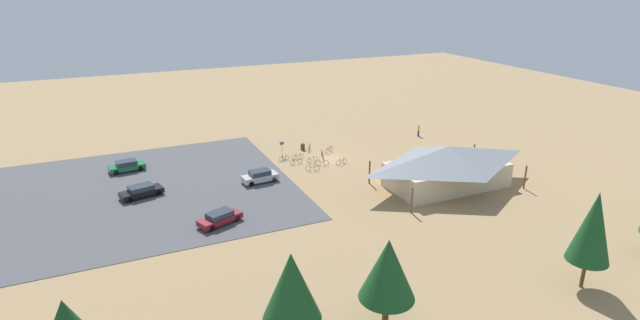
{
  "coord_description": "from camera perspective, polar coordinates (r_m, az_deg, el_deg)",
  "views": [
    {
      "loc": [
        27.27,
        57.28,
        22.72
      ],
      "look_at": [
        2.74,
        2.91,
        1.2
      ],
      "focal_mm": 27.98,
      "sensor_mm": 36.0,
      "label": 1
    }
  ],
  "objects": [
    {
      "name": "pine_far_west",
      "position": [
        43.05,
        28.77,
        -6.75
      ],
      "size": [
        3.18,
        3.18,
        8.11
      ],
      "color": "brown",
      "rests_on": "ground"
    },
    {
      "name": "car_black_by_curb",
      "position": [
        58.85,
        -19.75,
        -3.36
      ],
      "size": [
        4.87,
        2.88,
        1.32
      ],
      "color": "black",
      "rests_on": "parking_lot_asphalt"
    },
    {
      "name": "visitor_at_bikes",
      "position": [
        68.48,
        13.62,
        0.69
      ],
      "size": [
        0.37,
        0.4,
        1.74
      ],
      "color": "#2D3347",
      "rests_on": "ground"
    },
    {
      "name": "bicycle_black_yard_center",
      "position": [
        67.71,
        0.28,
        0.57
      ],
      "size": [
        0.6,
        1.74,
        0.88
      ],
      "color": "black",
      "rests_on": "ground"
    },
    {
      "name": "car_silver_front_row",
      "position": [
        59.76,
        -6.88,
        -1.85
      ],
      "size": [
        4.38,
        2.11,
        1.47
      ],
      "color": "#BCBCC1",
      "rests_on": "parking_lot_asphalt"
    },
    {
      "name": "bicycle_silver_edge_north",
      "position": [
        65.96,
        -0.91,
        0.03
      ],
      "size": [
        1.65,
        0.48,
        0.81
      ],
      "color": "black",
      "rests_on": "ground"
    },
    {
      "name": "bicycle_green_by_bin",
      "position": [
        66.71,
        -4.14,
        0.19
      ],
      "size": [
        1.57,
        0.5,
        0.76
      ],
      "color": "black",
      "rests_on": "ground"
    },
    {
      "name": "visitor_crossing_yard",
      "position": [
        69.56,
        16.6,
        0.71
      ],
      "size": [
        0.4,
        0.39,
        1.73
      ],
      "color": "#2D3347",
      "rests_on": "ground"
    },
    {
      "name": "bicycle_red_yard_front",
      "position": [
        65.21,
        2.47,
        -0.21
      ],
      "size": [
        1.72,
        0.54,
        0.87
      ],
      "color": "black",
      "rests_on": "ground"
    },
    {
      "name": "bicycle_orange_yard_right",
      "position": [
        69.69,
        1.02,
        1.14
      ],
      "size": [
        1.54,
        0.99,
        0.83
      ],
      "color": "black",
      "rests_on": "ground"
    },
    {
      "name": "bicycle_blue_lone_east",
      "position": [
        62.99,
        -0.86,
        -0.93
      ],
      "size": [
        1.59,
        0.88,
        0.89
      ],
      "color": "black",
      "rests_on": "ground"
    },
    {
      "name": "parking_lot_asphalt",
      "position": [
        60.51,
        -21.1,
        -3.6
      ],
      "size": [
        36.54,
        30.75,
        0.05
      ],
      "primitive_type": "cube",
      "color": "#4C4C51",
      "rests_on": "ground"
    },
    {
      "name": "car_maroon_aisle_side",
      "position": [
        50.4,
        -11.38,
        -6.49
      ],
      "size": [
        4.71,
        3.21,
        1.3
      ],
      "color": "maroon",
      "rests_on": "parking_lot_asphalt"
    },
    {
      "name": "visitor_near_lot",
      "position": [
        78.5,
        11.21,
        3.37
      ],
      "size": [
        0.39,
        0.4,
        1.84
      ],
      "color": "#2D3347",
      "rests_on": "ground"
    },
    {
      "name": "trash_bin",
      "position": [
        70.92,
        -1.98,
        1.53
      ],
      "size": [
        0.6,
        0.6,
        0.9
      ],
      "primitive_type": "cylinder",
      "color": "brown",
      "rests_on": "ground"
    },
    {
      "name": "bicycle_white_trailside",
      "position": [
        70.43,
        -1.24,
        1.35
      ],
      "size": [
        0.99,
        1.45,
        0.89
      ],
      "color": "black",
      "rests_on": "ground"
    },
    {
      "name": "bicycle_yellow_yard_left",
      "position": [
        65.35,
        -2.74,
        -0.2
      ],
      "size": [
        1.75,
        0.48,
        0.73
      ],
      "color": "black",
      "rests_on": "ground"
    },
    {
      "name": "pine_far_east",
      "position": [
        34.42,
        7.76,
        -12.28
      ],
      "size": [
        3.88,
        3.88,
        6.76
      ],
      "color": "brown",
      "rests_on": "ground"
    },
    {
      "name": "lot_sign",
      "position": [
        67.99,
        -4.39,
        1.52
      ],
      "size": [
        0.56,
        0.08,
        2.2
      ],
      "color": "#99999E",
      "rests_on": "ground"
    },
    {
      "name": "ground",
      "position": [
        67.38,
        1.1,
        0.13
      ],
      "size": [
        160.0,
        160.0,
        0.0
      ],
      "primitive_type": "plane",
      "color": "#9E7F56",
      "rests_on": "ground"
    },
    {
      "name": "bicycle_purple_back_row",
      "position": [
        64.84,
        0.24,
        -0.3
      ],
      "size": [
        1.54,
        0.86,
        0.87
      ],
      "color": "black",
      "rests_on": "ground"
    },
    {
      "name": "bicycle_teal_front_row",
      "position": [
        67.24,
        -2.59,
        0.39
      ],
      "size": [
        1.67,
        0.48,
        0.79
      ],
      "color": "black",
      "rests_on": "ground"
    },
    {
      "name": "car_green_back_corner",
      "position": [
        67.33,
        -21.23,
        -0.63
      ],
      "size": [
        4.49,
        2.32,
        1.36
      ],
      "color": "#1E6B3D",
      "rests_on": "parking_lot_asphalt"
    },
    {
      "name": "pine_east",
      "position": [
        32.0,
        -3.28,
        -14.24
      ],
      "size": [
        3.8,
        3.8,
        7.16
      ],
      "color": "brown",
      "rests_on": "ground"
    },
    {
      "name": "bike_pavilion",
      "position": [
        59.45,
        14.35,
        -0.46
      ],
      "size": [
        15.87,
        9.15,
        4.89
      ],
      "color": "beige",
      "rests_on": "ground"
    }
  ]
}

